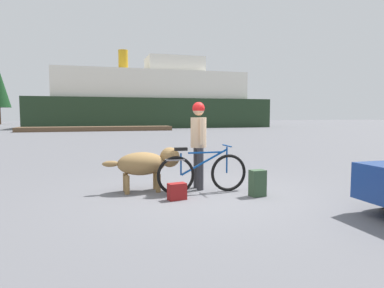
# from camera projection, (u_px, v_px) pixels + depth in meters

# --- Properties ---
(ground_plane) EXTENTS (160.00, 160.00, 0.00)m
(ground_plane) POSITION_uv_depth(u_px,v_px,m) (207.00, 195.00, 6.51)
(ground_plane) COLOR slate
(bicycle) EXTENTS (1.82, 0.44, 0.92)m
(bicycle) POSITION_uv_depth(u_px,v_px,m) (202.00, 173.00, 6.66)
(bicycle) COLOR black
(bicycle) RESTS_ON ground_plane
(person_cyclist) EXTENTS (0.32, 0.53, 1.77)m
(person_cyclist) POSITION_uv_depth(u_px,v_px,m) (198.00, 137.00, 6.97)
(person_cyclist) COLOR #333338
(person_cyclist) RESTS_ON ground_plane
(dog) EXTENTS (1.53, 0.53, 0.87)m
(dog) POSITION_uv_depth(u_px,v_px,m) (147.00, 163.00, 6.80)
(dog) COLOR olive
(dog) RESTS_ON ground_plane
(backpack) EXTENTS (0.29, 0.22, 0.49)m
(backpack) POSITION_uv_depth(u_px,v_px,m) (257.00, 183.00, 6.41)
(backpack) COLOR #334C33
(backpack) RESTS_ON ground_plane
(handbag_pannier) EXTENTS (0.35, 0.23, 0.30)m
(handbag_pannier) POSITION_uv_depth(u_px,v_px,m) (177.00, 191.00, 6.15)
(handbag_pannier) COLOR maroon
(handbag_pannier) RESTS_ON ground_plane
(dock_pier) EXTENTS (13.95, 2.40, 0.40)m
(dock_pier) POSITION_uv_depth(u_px,v_px,m) (97.00, 129.00, 32.35)
(dock_pier) COLOR brown
(dock_pier) RESTS_ON ground_plane
(ferry_boat) EXTENTS (27.65, 7.33, 8.98)m
(ferry_boat) POSITION_uv_depth(u_px,v_px,m) (153.00, 101.00, 41.27)
(ferry_boat) COLOR #1E331E
(ferry_boat) RESTS_ON ground_plane
(sailboat_moored) EXTENTS (8.53, 2.39, 7.93)m
(sailboat_moored) POSITION_uv_depth(u_px,v_px,m) (173.00, 123.00, 41.70)
(sailboat_moored) COLOR navy
(sailboat_moored) RESTS_ON ground_plane
(pine_tree_center) EXTENTS (4.37, 4.37, 12.15)m
(pine_tree_center) POSITION_uv_depth(u_px,v_px,m) (124.00, 82.00, 60.20)
(pine_tree_center) COLOR #4C331E
(pine_tree_center) RESTS_ON ground_plane
(pine_tree_far_right) EXTENTS (3.78, 3.78, 11.28)m
(pine_tree_far_right) POSITION_uv_depth(u_px,v_px,m) (201.00, 84.00, 62.85)
(pine_tree_far_right) COLOR #4C331E
(pine_tree_far_right) RESTS_ON ground_plane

